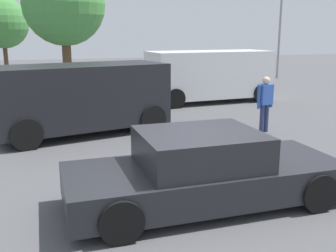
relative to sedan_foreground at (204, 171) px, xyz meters
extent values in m
plane|color=#515154|center=(-0.26, 0.04, -0.57)|extent=(80.00, 80.00, 0.00)
cube|color=#232328|center=(0.03, 0.00, -0.15)|extent=(4.61, 1.79, 0.53)
cube|color=#232328|center=(-0.07, 0.00, 0.40)|extent=(1.94, 1.64, 0.56)
cube|color=slate|center=(0.84, 0.00, 0.40)|extent=(0.06, 1.51, 0.47)
cube|color=slate|center=(-0.99, 0.00, 0.40)|extent=(0.06, 1.51, 0.47)
cylinder|color=black|center=(1.63, 0.84, -0.25)|extent=(0.64, 0.22, 0.64)
cylinder|color=black|center=(1.63, -0.83, -0.25)|extent=(0.64, 0.22, 0.64)
cylinder|color=black|center=(-1.57, 0.83, -0.25)|extent=(0.64, 0.22, 0.64)
cylinder|color=black|center=(-1.57, -0.84, -0.25)|extent=(0.64, 0.22, 0.64)
cube|color=white|center=(4.26, 9.49, 0.58)|extent=(5.17, 2.32, 1.87)
cube|color=slate|center=(1.78, 9.34, 0.99)|extent=(0.15, 1.72, 0.75)
cylinder|color=black|center=(2.40, 8.41, -0.19)|extent=(0.77, 0.30, 0.76)
cylinder|color=black|center=(2.28, 10.33, -0.19)|extent=(0.77, 0.30, 0.76)
cylinder|color=black|center=(6.24, 8.65, -0.19)|extent=(0.77, 0.30, 0.76)
cylinder|color=black|center=(6.13, 10.56, -0.19)|extent=(0.77, 0.30, 0.76)
cube|color=black|center=(-1.38, 5.55, 0.53)|extent=(5.01, 2.92, 1.72)
cube|color=slate|center=(0.87, 6.05, 0.90)|extent=(0.41, 1.62, 0.69)
cylinder|color=black|center=(0.12, 6.83, -0.17)|extent=(0.84, 0.42, 0.80)
cylinder|color=black|center=(0.53, 5.03, -0.17)|extent=(0.84, 0.42, 0.80)
cylinder|color=black|center=(-3.29, 6.07, -0.17)|extent=(0.84, 0.42, 0.80)
cylinder|color=black|center=(-2.89, 4.27, -0.17)|extent=(0.84, 0.42, 0.80)
cylinder|color=navy|center=(3.71, 4.10, -0.17)|extent=(0.13, 0.13, 0.81)
cylinder|color=navy|center=(3.55, 4.07, -0.17)|extent=(0.13, 0.13, 0.81)
cube|color=#3359B2|center=(3.63, 4.09, 0.53)|extent=(0.44, 0.32, 0.58)
cylinder|color=#3359B2|center=(3.87, 4.14, 0.48)|extent=(0.09, 0.09, 0.68)
cylinder|color=#3359B2|center=(3.40, 4.03, 0.48)|extent=(0.09, 0.09, 0.68)
sphere|color=beige|center=(3.63, 4.09, 0.93)|extent=(0.22, 0.22, 0.22)
cylinder|color=gray|center=(12.00, 16.31, 2.49)|extent=(0.14, 0.14, 6.13)
cylinder|color=brown|center=(-1.10, 14.85, 0.77)|extent=(0.44, 0.44, 2.68)
sphere|color=#478C42|center=(-1.10, 14.85, 3.60)|extent=(3.97, 3.97, 3.97)
cylinder|color=brown|center=(-4.58, 24.11, 0.53)|extent=(0.29, 0.29, 2.21)
sphere|color=#478C42|center=(-4.58, 24.11, 2.91)|extent=(3.41, 3.41, 3.41)
camera|label=1|loc=(-2.49, -5.76, 2.23)|focal=42.51mm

